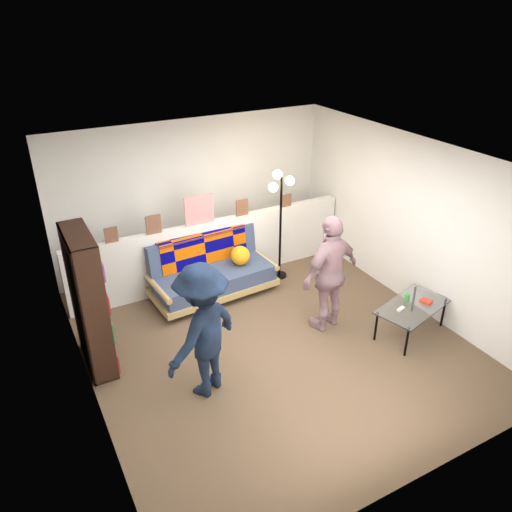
{
  "coord_description": "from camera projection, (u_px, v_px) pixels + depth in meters",
  "views": [
    {
      "loc": [
        -2.68,
        -4.58,
        3.98
      ],
      "look_at": [
        0.0,
        0.4,
        1.05
      ],
      "focal_mm": 35.0,
      "sensor_mm": 36.0,
      "label": 1
    }
  ],
  "objects": [
    {
      "name": "futon_sofa",
      "position": [
        212.0,
        272.0,
        7.4
      ],
      "size": [
        1.88,
        1.0,
        0.79
      ],
      "color": "tan",
      "rests_on": "ground"
    },
    {
      "name": "bookshelf",
      "position": [
        89.0,
        306.0,
        5.77
      ],
      "size": [
        0.29,
        0.87,
        1.73
      ],
      "color": "black",
      "rests_on": "ground"
    },
    {
      "name": "room_shell",
      "position": [
        253.0,
        209.0,
        6.14
      ],
      "size": [
        4.6,
        5.05,
        2.45
      ],
      "color": "silver",
      "rests_on": "ground"
    },
    {
      "name": "half_wall_ledge",
      "position": [
        213.0,
        251.0,
        7.71
      ],
      "size": [
        4.45,
        0.15,
        1.0
      ],
      "primitive_type": "cube",
      "color": "silver",
      "rests_on": "ground"
    },
    {
      "name": "person_right",
      "position": [
        330.0,
        273.0,
        6.46
      ],
      "size": [
        1.0,
        0.57,
        1.61
      ],
      "primitive_type": "imported",
      "rotation": [
        0.0,
        0.0,
        3.34
      ],
      "color": "pink",
      "rests_on": "ground"
    },
    {
      "name": "coffee_table",
      "position": [
        413.0,
        307.0,
        6.49
      ],
      "size": [
        1.13,
        0.81,
        0.53
      ],
      "color": "black",
      "rests_on": "ground"
    },
    {
      "name": "ledge_decor",
      "position": [
        198.0,
        213.0,
        7.29
      ],
      "size": [
        2.97,
        0.02,
        0.45
      ],
      "color": "brown",
      "rests_on": "half_wall_ledge"
    },
    {
      "name": "floor_lamp",
      "position": [
        280.0,
        204.0,
        7.49
      ],
      "size": [
        0.4,
        0.32,
        1.73
      ],
      "color": "black",
      "rests_on": "ground"
    },
    {
      "name": "person_left",
      "position": [
        203.0,
        331.0,
        5.36
      ],
      "size": [
        1.19,
        1.0,
        1.59
      ],
      "primitive_type": "imported",
      "rotation": [
        0.0,
        0.0,
        3.63
      ],
      "color": "black",
      "rests_on": "ground"
    },
    {
      "name": "ground",
      "position": [
        270.0,
        339.0,
        6.54
      ],
      "size": [
        5.0,
        5.0,
        0.0
      ],
      "primitive_type": "plane",
      "color": "brown",
      "rests_on": "ground"
    }
  ]
}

